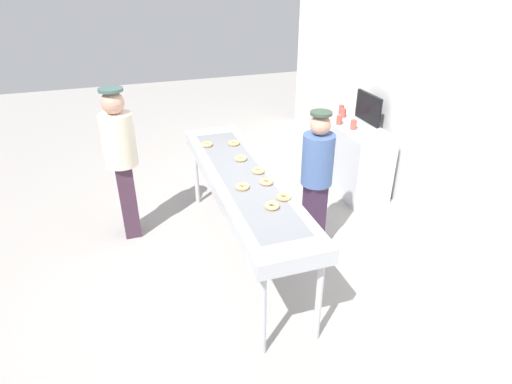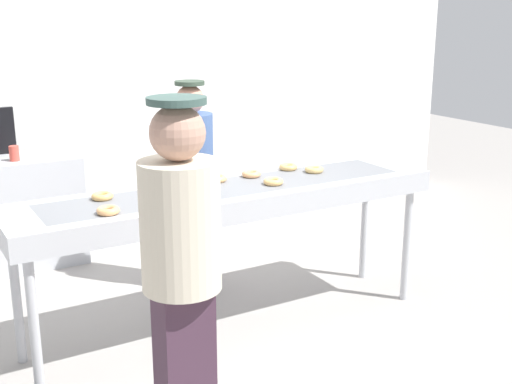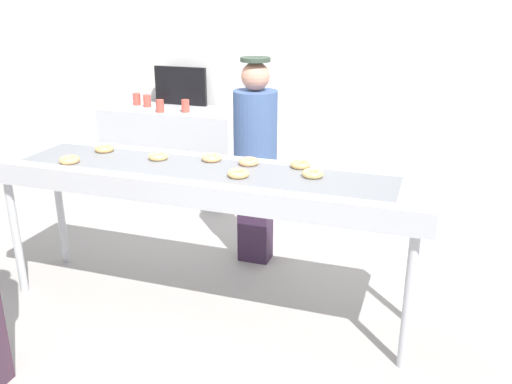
# 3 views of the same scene
# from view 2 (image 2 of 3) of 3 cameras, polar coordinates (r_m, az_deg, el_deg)

# --- Properties ---
(ground_plane) EXTENTS (16.00, 16.00, 0.00)m
(ground_plane) POSITION_cam_2_polar(r_m,az_deg,el_deg) (4.59, -2.11, -11.51)
(ground_plane) COLOR #9E9993
(back_wall) EXTENTS (8.00, 0.12, 2.88)m
(back_wall) POSITION_cam_2_polar(r_m,az_deg,el_deg) (6.31, -12.52, 9.24)
(back_wall) COLOR white
(back_wall) RESTS_ON ground
(fryer_conveyor) EXTENTS (2.84, 0.64, 0.98)m
(fryer_conveyor) POSITION_cam_2_polar(r_m,az_deg,el_deg) (4.26, -2.23, -0.58)
(fryer_conveyor) COLOR #B7BABF
(fryer_conveyor) RESTS_ON ground
(glazed_donut_0) EXTENTS (0.17, 0.17, 0.04)m
(glazed_donut_0) POSITION_cam_2_polar(r_m,az_deg,el_deg) (4.16, -7.08, 0.33)
(glazed_donut_0) COLOR #EBBA6C
(glazed_donut_0) RESTS_ON fryer_conveyor
(glazed_donut_1) EXTENTS (0.18, 0.18, 0.04)m
(glazed_donut_1) POSITION_cam_2_polar(r_m,az_deg,el_deg) (4.37, -3.36, 1.17)
(glazed_donut_1) COLOR #ECB06D
(glazed_donut_1) RESTS_ON fryer_conveyor
(glazed_donut_2) EXTENTS (0.17, 0.17, 0.04)m
(glazed_donut_2) POSITION_cam_2_polar(r_m,az_deg,el_deg) (4.49, -0.40, 1.56)
(glazed_donut_2) COLOR #EDAA6F
(glazed_donut_2) RESTS_ON fryer_conveyor
(glazed_donut_3) EXTENTS (0.18, 0.18, 0.04)m
(glazed_donut_3) POSITION_cam_2_polar(r_m,az_deg,el_deg) (3.77, -12.59, -1.56)
(glazed_donut_3) COLOR #ECA968
(glazed_donut_3) RESTS_ON fryer_conveyor
(glazed_donut_4) EXTENTS (0.16, 0.16, 0.04)m
(glazed_donut_4) POSITION_cam_2_polar(r_m,az_deg,el_deg) (4.06, -13.08, -0.34)
(glazed_donut_4) COLOR #E4AF61
(glazed_donut_4) RESTS_ON fryer_conveyor
(glazed_donut_5) EXTENTS (0.14, 0.14, 0.04)m
(glazed_donut_5) POSITION_cam_2_polar(r_m,az_deg,el_deg) (4.63, 5.02, 1.94)
(glazed_donut_5) COLOR #DFB86E
(glazed_donut_5) RESTS_ON fryer_conveyor
(glazed_donut_6) EXTENTS (0.13, 0.13, 0.04)m
(glazed_donut_6) POSITION_cam_2_polar(r_m,az_deg,el_deg) (4.29, 1.50, 0.91)
(glazed_donut_6) COLOR #EFB96B
(glazed_donut_6) RESTS_ON fryer_conveyor
(glazed_donut_7) EXTENTS (0.16, 0.16, 0.04)m
(glazed_donut_7) POSITION_cam_2_polar(r_m,az_deg,el_deg) (4.69, 2.79, 2.17)
(glazed_donut_7) COLOR #DDB066
(glazed_donut_7) RESTS_ON fryer_conveyor
(worker_baker) EXTENTS (0.33, 0.33, 1.58)m
(worker_baker) POSITION_cam_2_polar(r_m,az_deg,el_deg) (4.97, -5.53, 1.48)
(worker_baker) COLOR #342139
(worker_baker) RESTS_ON ground
(customer_waiting) EXTENTS (0.35, 0.35, 1.74)m
(customer_waiting) POSITION_cam_2_polar(r_m,az_deg,el_deg) (2.92, -6.41, -6.23)
(customer_waiting) COLOR #3F2838
(customer_waiting) RESTS_ON ground
(paper_cup_1) EXTENTS (0.08, 0.08, 0.12)m
(paper_cup_1) POSITION_cam_2_polar(r_m,az_deg,el_deg) (5.62, -20.07, 3.14)
(paper_cup_1) COLOR #CC4C3F
(paper_cup_1) RESTS_ON prep_counter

